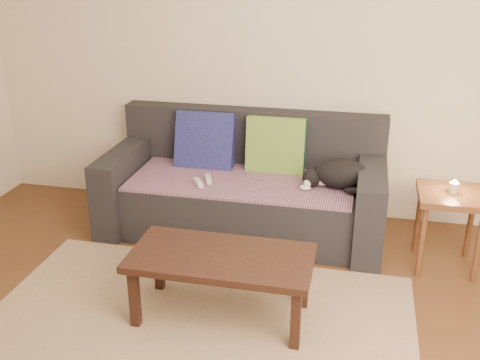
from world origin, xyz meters
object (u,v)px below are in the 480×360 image
object	(u,v)px
sofa	(244,191)
wii_remote_b	(208,179)
side_table	(451,206)
coffee_table	(221,263)
wii_remote_a	(198,183)
cat	(339,174)

from	to	relation	value
sofa	wii_remote_b	distance (m)	0.33
wii_remote_b	side_table	world-z (taller)	side_table
sofa	wii_remote_b	size ratio (longest dim) A/B	14.00
coffee_table	sofa	bearing A→B (deg)	95.97
wii_remote_b	coffee_table	world-z (taller)	wii_remote_b
side_table	wii_remote_b	bearing A→B (deg)	176.66
sofa	wii_remote_a	size ratio (longest dim) A/B	14.00
sofa	side_table	size ratio (longest dim) A/B	3.84
cat	wii_remote_a	world-z (taller)	cat
cat	wii_remote_a	distance (m)	1.02
wii_remote_a	cat	bearing A→B (deg)	-110.42
sofa	wii_remote_b	bearing A→B (deg)	-143.40
cat	wii_remote_b	bearing A→B (deg)	-154.23
side_table	coffee_table	bearing A→B (deg)	-145.76
sofa	side_table	world-z (taller)	sofa
sofa	wii_remote_b	xyz separation A→B (m)	(-0.24, -0.18, 0.15)
wii_remote_a	side_table	bearing A→B (deg)	-121.28
sofa	cat	bearing A→B (deg)	-6.30
coffee_table	side_table	bearing A→B (deg)	34.24
wii_remote_a	wii_remote_b	distance (m)	0.10
side_table	coffee_table	size ratio (longest dim) A/B	0.52
cat	coffee_table	bearing A→B (deg)	-97.92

